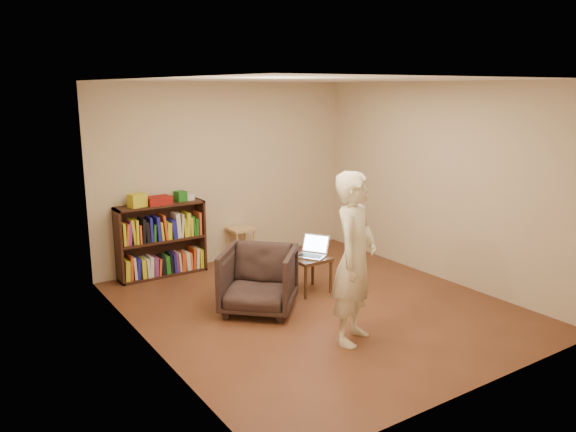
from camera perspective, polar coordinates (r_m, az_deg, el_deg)
floor at (r=6.72m, az=2.96°, el=-9.13°), size 4.50×4.50×0.00m
ceiling at (r=6.22m, az=3.24°, el=13.64°), size 4.50×4.50×0.00m
wall_back at (r=8.23m, az=-6.29°, el=4.33°), size 4.00×0.00×4.00m
wall_left at (r=5.42m, az=-14.16°, el=-0.49°), size 0.00×4.50×4.50m
wall_right at (r=7.69m, az=15.19°, el=3.35°), size 0.00×4.50×4.50m
bookshelf at (r=7.84m, az=-12.75°, el=-2.79°), size 1.20×0.30×1.00m
box_yellow at (r=7.55m, az=-15.06°, el=1.55°), size 0.24×0.20×0.18m
red_cloth at (r=7.66m, az=-13.02°, el=1.56°), size 0.32×0.24×0.11m
box_green at (r=7.82m, az=-10.87°, el=2.00°), size 0.16×0.16×0.14m
box_white at (r=7.87m, az=-9.95°, el=1.91°), size 0.10×0.10×0.08m
stool at (r=8.27m, az=-4.80°, el=-1.87°), size 0.35×0.35×0.51m
armchair at (r=6.46m, az=-2.99°, el=-6.51°), size 1.14×1.14×0.75m
side_table at (r=7.05m, az=2.19°, el=-4.78°), size 0.44×0.44×0.45m
laptop at (r=7.07m, az=2.51°, el=-3.60°), size 0.48×0.48×0.25m
person at (r=5.60m, az=6.79°, el=-4.31°), size 0.76×0.68×1.74m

